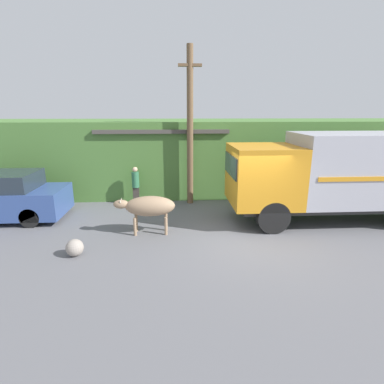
% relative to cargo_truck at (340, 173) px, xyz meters
% --- Properties ---
extents(ground_plane, '(60.00, 60.00, 0.00)m').
position_rel_cargo_truck_xyz_m(ground_plane, '(-3.42, -1.29, -1.72)').
color(ground_plane, slate).
extents(hillside_embankment, '(32.00, 5.26, 3.32)m').
position_rel_cargo_truck_xyz_m(hillside_embankment, '(-3.42, 5.35, -0.06)').
color(hillside_embankment, '#4C7A38').
rests_on(hillside_embankment, ground_plane).
extents(building_backdrop, '(5.50, 2.70, 3.03)m').
position_rel_cargo_truck_xyz_m(building_backdrop, '(-6.14, 3.93, -0.20)').
color(building_backdrop, '#B2BCAD').
rests_on(building_backdrop, ground_plane).
extents(cargo_truck, '(7.33, 2.30, 3.05)m').
position_rel_cargo_truck_xyz_m(cargo_truck, '(0.00, 0.00, 0.00)').
color(cargo_truck, '#2D2D2D').
rests_on(cargo_truck, ground_plane).
extents(brown_cow, '(1.90, 0.64, 1.22)m').
position_rel_cargo_truck_xyz_m(brown_cow, '(-6.47, -0.74, -0.84)').
color(brown_cow, '#9E7F60').
rests_on(brown_cow, ground_plane).
extents(pedestrian_on_hill, '(0.32, 0.32, 1.57)m').
position_rel_cargo_truck_xyz_m(pedestrian_on_hill, '(-7.24, 2.33, -0.85)').
color(pedestrian_on_hill, '#38332D').
rests_on(pedestrian_on_hill, ground_plane).
extents(utility_pole, '(0.90, 0.25, 6.16)m').
position_rel_cargo_truck_xyz_m(utility_pole, '(-5.00, 2.41, 1.46)').
color(utility_pole, brown).
rests_on(utility_pole, ground_plane).
extents(roadside_rock, '(0.46, 0.46, 0.46)m').
position_rel_cargo_truck_xyz_m(roadside_rock, '(-8.35, -2.18, -1.49)').
color(roadside_rock, gray).
rests_on(roadside_rock, ground_plane).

